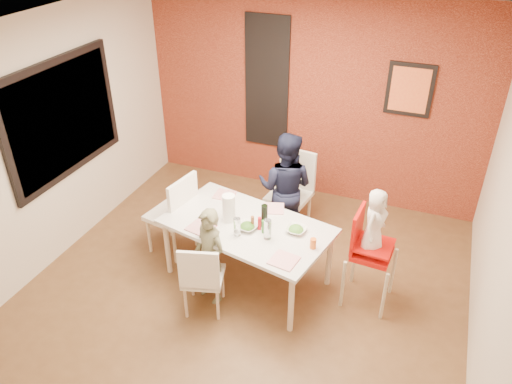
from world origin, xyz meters
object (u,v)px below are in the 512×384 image
at_px(high_chair, 368,249).
at_px(wine_bottle, 264,216).
at_px(child_far, 285,188).
at_px(toddler, 375,222).
at_px(chair_near, 202,276).
at_px(chair_left, 176,211).
at_px(dining_table, 247,229).
at_px(child_near, 210,256).
at_px(chair_far, 293,187).
at_px(paper_towel_roll, 229,208).

relative_size(high_chair, wine_bottle, 4.17).
height_order(child_far, toddler, child_far).
distance_m(chair_near, child_far, 1.58).
bearing_deg(high_chair, toddler, -92.51).
xyz_separation_m(chair_left, child_far, (1.05, 0.73, 0.13)).
bearing_deg(dining_table, child_near, -119.07).
distance_m(chair_near, toddler, 1.74).
distance_m(dining_table, chair_far, 1.14).
bearing_deg(child_near, chair_near, -63.52).
distance_m(child_far, paper_towel_roll, 0.95).
bearing_deg(child_far, chair_left, 32.72).
bearing_deg(chair_far, chair_left, -129.37).
height_order(dining_table, chair_left, chair_left).
xyz_separation_m(chair_left, child_near, (0.70, -0.56, -0.03)).
relative_size(dining_table, paper_towel_roll, 6.23).
bearing_deg(high_chair, dining_table, 100.64).
xyz_separation_m(chair_left, paper_towel_roll, (0.73, -0.14, 0.30)).
bearing_deg(chair_far, high_chair, -33.97).
height_order(chair_left, toddler, toddler).
height_order(child_near, child_far, child_far).
xyz_separation_m(chair_far, chair_left, (-1.07, -0.98, -0.00)).
bearing_deg(high_chair, child_far, 60.25).
relative_size(dining_table, wine_bottle, 7.36).
distance_m(chair_left, toddler, 2.23).
relative_size(chair_left, high_chair, 0.95).
bearing_deg(chair_far, child_near, -95.44).
bearing_deg(wine_bottle, chair_near, -119.59).
height_order(dining_table, toddler, toddler).
distance_m(chair_near, paper_towel_roll, 0.76).
distance_m(chair_far, high_chair, 1.47).
bearing_deg(toddler, chair_near, 130.62).
height_order(chair_near, high_chair, high_chair).
distance_m(high_chair, toddler, 0.34).
bearing_deg(wine_bottle, high_chair, 6.00).
bearing_deg(paper_towel_roll, child_far, 69.55).
height_order(dining_table, child_far, child_far).
distance_m(dining_table, paper_towel_roll, 0.29).
relative_size(dining_table, child_near, 1.75).
height_order(high_chair, child_far, child_far).
bearing_deg(toddler, high_chair, 96.06).
distance_m(chair_left, high_chair, 2.16).
xyz_separation_m(child_near, toddler, (1.49, 0.56, 0.44)).
xyz_separation_m(chair_far, child_near, (-0.37, -1.55, -0.03)).
height_order(child_near, paper_towel_roll, child_near).
bearing_deg(chair_far, child_far, -84.94).
relative_size(chair_far, toddler, 1.47).
height_order(dining_table, chair_far, chair_far).
bearing_deg(paper_towel_roll, child_near, -93.98).
relative_size(chair_near, child_far, 0.61).
height_order(dining_table, paper_towel_roll, paper_towel_roll).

